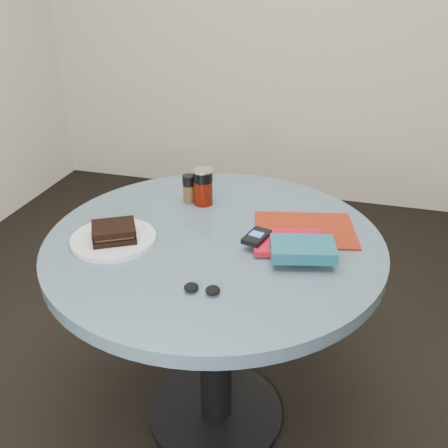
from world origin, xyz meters
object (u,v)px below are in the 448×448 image
(pepper_grinder, at_px, (189,189))
(headphones, at_px, (202,289))
(red_book, at_px, (289,242))
(mp3_player, at_px, (256,237))
(plate, at_px, (114,239))
(soda_can, at_px, (203,187))
(novel, at_px, (303,249))
(magazine, at_px, (304,230))
(table, at_px, (215,283))
(sandwich, at_px, (114,232))

(pepper_grinder, distance_m, headphones, 0.52)
(red_book, xyz_separation_m, mp3_player, (-0.09, -0.02, 0.02))
(plate, relative_size, soda_can, 2.02)
(soda_can, distance_m, novel, 0.46)
(plate, distance_m, novel, 0.55)
(pepper_grinder, xyz_separation_m, magazine, (0.40, -0.10, -0.05))
(pepper_grinder, bearing_deg, table, -54.64)
(plate, relative_size, magazine, 0.82)
(soda_can, bearing_deg, magazine, -15.47)
(sandwich, height_order, mp3_player, sandwich)
(pepper_grinder, bearing_deg, sandwich, -109.94)
(red_book, bearing_deg, mp3_player, 177.39)
(soda_can, relative_size, pepper_grinder, 1.27)
(plate, distance_m, red_book, 0.51)
(soda_can, xyz_separation_m, novel, (0.37, -0.27, -0.02))
(red_book, distance_m, headphones, 0.33)
(table, relative_size, plate, 4.06)
(red_book, bearing_deg, magazine, 58.10)
(sandwich, xyz_separation_m, novel, (0.54, 0.05, 0.00))
(table, bearing_deg, magazine, 24.44)
(mp3_player, distance_m, headphones, 0.27)
(magazine, bearing_deg, novel, -97.68)
(table, relative_size, sandwich, 6.36)
(mp3_player, bearing_deg, magazine, 46.24)
(soda_can, xyz_separation_m, magazine, (0.35, -0.10, -0.06))
(mp3_player, relative_size, headphones, 1.11)
(pepper_grinder, height_order, magazine, pepper_grinder)
(pepper_grinder, height_order, novel, pepper_grinder)
(plate, xyz_separation_m, novel, (0.54, 0.04, 0.03))
(novel, bearing_deg, headphones, -149.89)
(table, bearing_deg, soda_can, 115.42)
(sandwich, height_order, soda_can, soda_can)
(soda_can, relative_size, headphones, 1.30)
(table, bearing_deg, plate, -160.14)
(soda_can, height_order, red_book, soda_can)
(sandwich, bearing_deg, soda_can, 62.45)
(table, height_order, mp3_player, mp3_player)
(pepper_grinder, xyz_separation_m, novel, (0.42, -0.28, -0.01))
(table, bearing_deg, red_book, 2.01)
(mp3_player, bearing_deg, red_book, 12.96)
(magazine, xyz_separation_m, novel, (0.02, -0.18, 0.04))
(red_book, bearing_deg, sandwich, 177.75)
(novel, bearing_deg, red_book, 110.30)
(soda_can, distance_m, headphones, 0.51)
(table, relative_size, red_book, 4.85)
(table, relative_size, novel, 5.80)
(plate, xyz_separation_m, red_book, (0.50, 0.11, 0.01))
(pepper_grinder, bearing_deg, magazine, -13.75)
(table, distance_m, soda_can, 0.33)
(plate, height_order, sandwich, sandwich)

